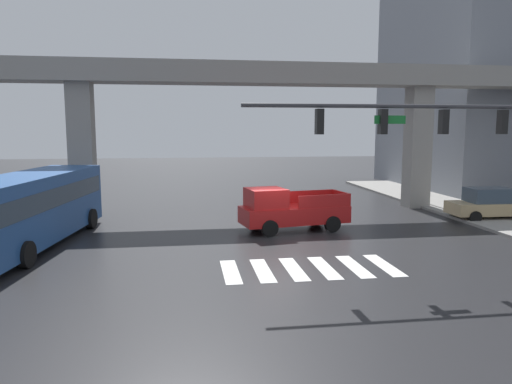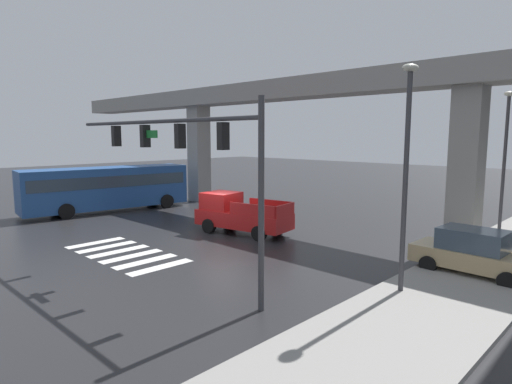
{
  "view_description": "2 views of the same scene",
  "coord_description": "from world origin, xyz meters",
  "px_view_note": "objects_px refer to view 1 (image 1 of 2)",
  "views": [
    {
      "loc": [
        -4.17,
        -21.28,
        4.85
      ],
      "look_at": [
        -1.09,
        -0.06,
        2.01
      ],
      "focal_mm": 33.66,
      "sensor_mm": 36.0,
      "label": 1
    },
    {
      "loc": [
        16.63,
        -14.49,
        5.08
      ],
      "look_at": [
        1.21,
        1.47,
        2.17
      ],
      "focal_mm": 30.0,
      "sensor_mm": 36.0,
      "label": 2
    }
  ],
  "objects_px": {
    "traffic_signal_mast": "(447,134)",
    "street_lamp_mid_block": "(411,133)",
    "city_bus": "(28,206)",
    "pickup_truck": "(288,210)",
    "sedan_tan": "(490,204)"
  },
  "relations": [
    {
      "from": "traffic_signal_mast",
      "to": "sedan_tan",
      "type": "bearing_deg",
      "value": 47.42
    },
    {
      "from": "traffic_signal_mast",
      "to": "pickup_truck",
      "type": "bearing_deg",
      "value": 122.3
    },
    {
      "from": "street_lamp_mid_block",
      "to": "pickup_truck",
      "type": "bearing_deg",
      "value": -140.4
    },
    {
      "from": "city_bus",
      "to": "street_lamp_mid_block",
      "type": "relative_size",
      "value": 1.53
    },
    {
      "from": "sedan_tan",
      "to": "street_lamp_mid_block",
      "type": "bearing_deg",
      "value": 98.12
    },
    {
      "from": "city_bus",
      "to": "street_lamp_mid_block",
      "type": "xyz_separation_m",
      "value": [
        21.39,
        10.06,
        2.83
      ]
    },
    {
      "from": "sedan_tan",
      "to": "street_lamp_mid_block",
      "type": "height_order",
      "value": "street_lamp_mid_block"
    },
    {
      "from": "traffic_signal_mast",
      "to": "street_lamp_mid_block",
      "type": "distance_m",
      "value": 16.16
    },
    {
      "from": "pickup_truck",
      "to": "city_bus",
      "type": "bearing_deg",
      "value": -171.74
    },
    {
      "from": "pickup_truck",
      "to": "traffic_signal_mast",
      "type": "xyz_separation_m",
      "value": [
        4.14,
        -6.54,
        3.68
      ]
    },
    {
      "from": "traffic_signal_mast",
      "to": "street_lamp_mid_block",
      "type": "height_order",
      "value": "street_lamp_mid_block"
    },
    {
      "from": "traffic_signal_mast",
      "to": "street_lamp_mid_block",
      "type": "bearing_deg",
      "value": 67.99
    },
    {
      "from": "pickup_truck",
      "to": "traffic_signal_mast",
      "type": "distance_m",
      "value": 8.57
    },
    {
      "from": "city_bus",
      "to": "pickup_truck",
      "type": "bearing_deg",
      "value": 8.26
    },
    {
      "from": "sedan_tan",
      "to": "street_lamp_mid_block",
      "type": "xyz_separation_m",
      "value": [
        -1.04,
        7.26,
        3.7
      ]
    }
  ]
}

